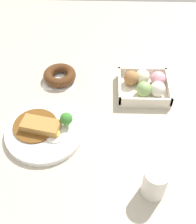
% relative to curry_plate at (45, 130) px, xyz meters
% --- Properties ---
extents(ground_plane, '(1.60, 1.60, 0.00)m').
position_rel_curry_plate_xyz_m(ground_plane, '(-0.13, -0.06, -0.01)').
color(ground_plane, '#B2A893').
extents(curry_plate, '(0.24, 0.24, 0.07)m').
position_rel_curry_plate_xyz_m(curry_plate, '(0.00, 0.00, 0.00)').
color(curry_plate, white).
rests_on(curry_plate, ground_plane).
extents(donut_box, '(0.18, 0.16, 0.06)m').
position_rel_curry_plate_xyz_m(donut_box, '(-0.32, -0.20, 0.01)').
color(donut_box, beige).
rests_on(donut_box, ground_plane).
extents(chocolate_ring_donut, '(0.12, 0.12, 0.04)m').
position_rel_curry_plate_xyz_m(chocolate_ring_donut, '(-0.02, -0.25, 0.00)').
color(chocolate_ring_donut, white).
rests_on(chocolate_ring_donut, ground_plane).
extents(coffee_mug, '(0.06, 0.06, 0.09)m').
position_rel_curry_plate_xyz_m(coffee_mug, '(-0.31, 0.19, 0.03)').
color(coffee_mug, silver).
rests_on(coffee_mug, ground_plane).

